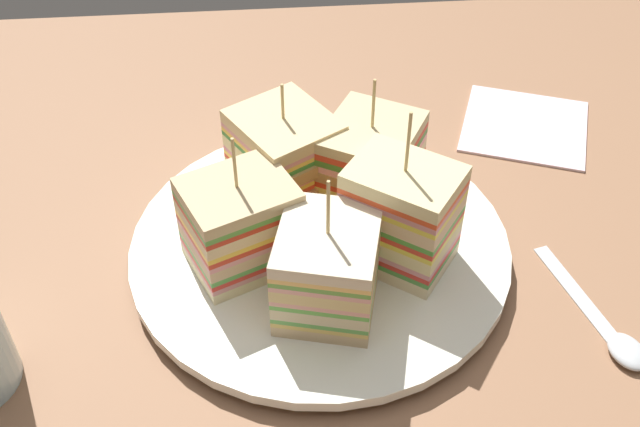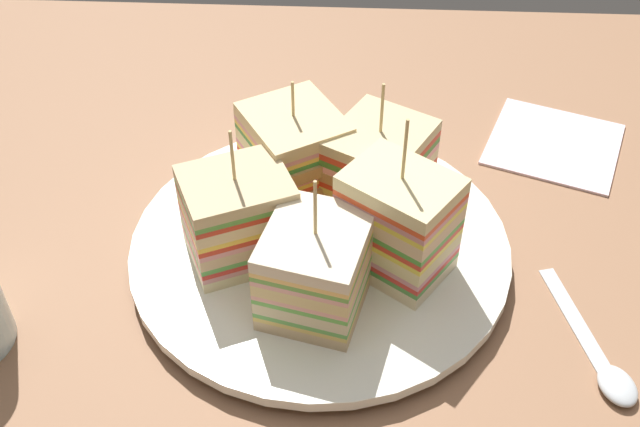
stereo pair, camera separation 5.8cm
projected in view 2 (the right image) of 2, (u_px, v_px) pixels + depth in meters
The scene contains 10 objects.
ground_plane at pixel (320, 264), 62.34cm from camera, with size 119.26×83.26×1.80cm, color #906548.
plate at pixel (320, 247), 61.03cm from camera, with size 29.92×29.92×1.68cm.
sandwich_wedge_0 at pixel (313, 268), 53.74cm from camera, with size 8.45×9.15×11.50cm.
sandwich_wedge_1 at pixel (397, 223), 55.84cm from camera, with size 9.62×9.16×13.59cm.
sandwich_wedge_2 at pixel (378, 171), 60.98cm from camera, with size 9.65×10.03×11.95cm.
sandwich_wedge_3 at pixel (295, 156), 62.15cm from camera, with size 9.86×10.15×11.03cm.
sandwich_wedge_4 at pixel (239, 217), 57.20cm from camera, with size 9.63×8.92×11.69cm.
chip_pile at pixel (332, 222), 60.87cm from camera, with size 5.54×6.73×2.17cm.
spoon at pixel (605, 367), 53.33cm from camera, with size 5.12×13.14×1.00cm.
napkin at pixel (554, 143), 72.23cm from camera, with size 11.60×11.25×0.50cm, color silver.
Camera 2 is at (-2.15, 42.90, 44.45)cm, focal length 43.10 mm.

